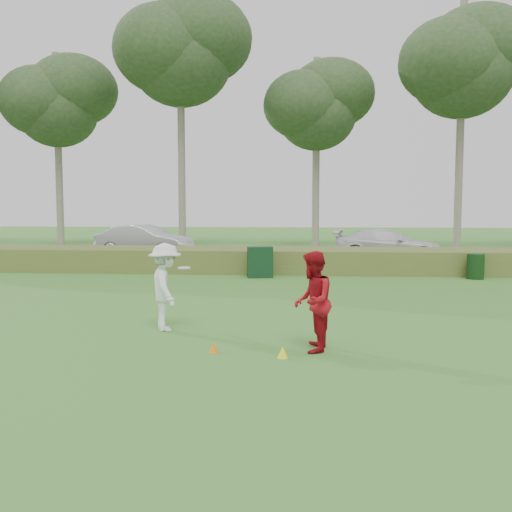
# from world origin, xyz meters

# --- Properties ---
(ground) EXTENTS (120.00, 120.00, 0.00)m
(ground) POSITION_xyz_m (0.00, 0.00, 0.00)
(ground) COLOR #317226
(ground) RESTS_ON ground
(reed_strip) EXTENTS (80.00, 3.00, 0.90)m
(reed_strip) POSITION_xyz_m (0.00, 12.00, 0.45)
(reed_strip) COLOR #4F5F26
(reed_strip) RESTS_ON ground
(park_road) EXTENTS (80.00, 6.00, 0.06)m
(park_road) POSITION_xyz_m (0.00, 17.00, 0.03)
(park_road) COLOR #2D2D2D
(park_road) RESTS_ON ground
(tree_2) EXTENTS (6.50, 6.50, 12.00)m
(tree_2) POSITION_xyz_m (-14.00, 24.00, 8.97)
(tree_2) COLOR gray
(tree_2) RESTS_ON ground
(tree_3) EXTENTS (7.80, 7.80, 15.50)m
(tree_3) POSITION_xyz_m (-6.00, 23.00, 11.60)
(tree_3) COLOR gray
(tree_3) RESTS_ON ground
(tree_4) EXTENTS (6.24, 6.24, 11.50)m
(tree_4) POSITION_xyz_m (2.00, 24.50, 8.59)
(tree_4) COLOR gray
(tree_4) RESTS_ON ground
(tree_5) EXTENTS (7.28, 7.28, 14.00)m
(tree_5) POSITION_xyz_m (10.00, 22.50, 10.47)
(tree_5) COLOR gray
(tree_5) RESTS_ON ground
(player_white) EXTENTS (1.09, 1.36, 1.83)m
(player_white) POSITION_xyz_m (-1.64, 0.81, 0.92)
(player_white) COLOR white
(player_white) RESTS_ON ground
(player_red) EXTENTS (0.76, 0.93, 1.80)m
(player_red) POSITION_xyz_m (1.40, -0.68, 0.90)
(player_red) COLOR #A20D18
(player_red) RESTS_ON ground
(cone_orange) EXTENTS (0.17, 0.17, 0.19)m
(cone_orange) POSITION_xyz_m (-0.36, -0.92, 0.09)
(cone_orange) COLOR orange
(cone_orange) RESTS_ON ground
(cone_yellow) EXTENTS (0.19, 0.19, 0.20)m
(cone_yellow) POSITION_xyz_m (0.88, -1.19, 0.10)
(cone_yellow) COLOR #FFF11A
(cone_yellow) RESTS_ON ground
(utility_cabinet) EXTENTS (0.99, 0.72, 1.13)m
(utility_cabinet) POSITION_xyz_m (-0.33, 9.86, 0.56)
(utility_cabinet) COLOR #10321A
(utility_cabinet) RESTS_ON ground
(trash_bin) EXTENTS (0.75, 0.75, 0.90)m
(trash_bin) POSITION_xyz_m (7.39, 10.04, 0.45)
(trash_bin) COLOR black
(trash_bin) RESTS_ON ground
(car_mid) EXTENTS (5.17, 2.91, 1.61)m
(car_mid) POSITION_xyz_m (-6.60, 16.92, 0.87)
(car_mid) COLOR silver
(car_mid) RESTS_ON park_road
(car_right) EXTENTS (5.36, 2.94, 1.47)m
(car_right) POSITION_xyz_m (5.23, 16.34, 0.80)
(car_right) COLOR silver
(car_right) RESTS_ON park_road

